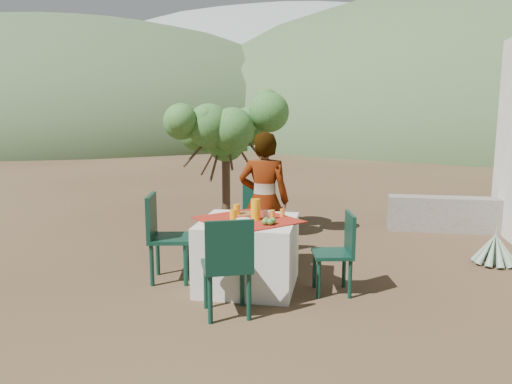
# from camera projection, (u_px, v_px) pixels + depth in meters

# --- Properties ---
(ground) EXTENTS (160.00, 160.00, 0.00)m
(ground) POSITION_uv_depth(u_px,v_px,m) (190.00, 295.00, 5.27)
(ground) COLOR #372119
(ground) RESTS_ON ground
(table) EXTENTS (1.30, 1.30, 0.76)m
(table) POSITION_uv_depth(u_px,v_px,m) (248.00, 253.00, 5.48)
(table) COLOR white
(table) RESTS_ON ground
(chair_far) EXTENTS (0.44, 0.44, 0.95)m
(chair_far) POSITION_uv_depth(u_px,v_px,m) (257.00, 217.00, 6.59)
(chair_far) COLOR black
(chair_far) RESTS_ON ground
(chair_near) EXTENTS (0.58, 0.58, 0.97)m
(chair_near) POSITION_uv_depth(u_px,v_px,m) (228.00, 263.00, 4.63)
(chair_near) COLOR black
(chair_near) RESTS_ON ground
(chair_left) EXTENTS (0.54, 0.54, 1.00)m
(chair_left) POSITION_uv_depth(u_px,v_px,m) (163.00, 233.00, 5.65)
(chair_left) COLOR black
(chair_left) RESTS_ON ground
(chair_right) EXTENTS (0.47, 0.47, 0.87)m
(chair_right) POSITION_uv_depth(u_px,v_px,m) (339.00, 249.00, 5.27)
(chair_right) COLOR black
(chair_right) RESTS_ON ground
(person) EXTENTS (0.63, 0.42, 1.69)m
(person) POSITION_uv_depth(u_px,v_px,m) (264.00, 201.00, 6.05)
(person) COLOR #8C6651
(person) RESTS_ON ground
(shrub_tree) EXTENTS (1.64, 1.61, 1.93)m
(shrub_tree) POSITION_uv_depth(u_px,v_px,m) (230.00, 137.00, 7.50)
(shrub_tree) COLOR #493224
(shrub_tree) RESTS_ON ground
(agave) EXTENTS (0.54, 0.54, 0.57)m
(agave) POSITION_uv_depth(u_px,v_px,m) (495.00, 249.00, 6.29)
(agave) COLOR gray
(agave) RESTS_ON ground
(stone_wall) EXTENTS (2.60, 0.35, 0.55)m
(stone_wall) POSITION_uv_depth(u_px,v_px,m) (472.00, 215.00, 7.91)
(stone_wall) COLOR gray
(stone_wall) RESTS_ON ground
(hill_near_left) EXTENTS (40.00, 40.00, 16.00)m
(hill_near_left) POSITION_uv_depth(u_px,v_px,m) (81.00, 134.00, 37.48)
(hill_near_left) COLOR #3C532E
(hill_near_left) RESTS_ON ground
(hill_near_right) EXTENTS (48.00, 48.00, 20.00)m
(hill_near_right) POSITION_uv_depth(u_px,v_px,m) (483.00, 133.00, 38.16)
(hill_near_right) COLOR #3C532E
(hill_near_right) RESTS_ON ground
(hill_far_center) EXTENTS (60.00, 60.00, 24.00)m
(hill_far_center) POSITION_uv_depth(u_px,v_px,m) (295.00, 125.00, 56.43)
(hill_far_center) COLOR gray
(hill_far_center) RESTS_ON ground
(plate_far) EXTENTS (0.24, 0.24, 0.01)m
(plate_far) POSITION_uv_depth(u_px,v_px,m) (246.00, 214.00, 5.66)
(plate_far) COLOR brown
(plate_far) RESTS_ON table
(plate_near) EXTENTS (0.21, 0.21, 0.01)m
(plate_near) POSITION_uv_depth(u_px,v_px,m) (240.00, 223.00, 5.22)
(plate_near) COLOR brown
(plate_near) RESTS_ON table
(glass_far) EXTENTS (0.08, 0.08, 0.12)m
(glass_far) POSITION_uv_depth(u_px,v_px,m) (237.00, 210.00, 5.61)
(glass_far) COLOR #FFA310
(glass_far) RESTS_ON table
(glass_near) EXTENTS (0.08, 0.08, 0.12)m
(glass_near) POSITION_uv_depth(u_px,v_px,m) (233.00, 215.00, 5.31)
(glass_near) COLOR #FFA310
(glass_near) RESTS_ON table
(juice_pitcher) EXTENTS (0.10, 0.10, 0.23)m
(juice_pitcher) POSITION_uv_depth(u_px,v_px,m) (256.00, 209.00, 5.38)
(juice_pitcher) COLOR #FFA310
(juice_pitcher) RESTS_ON table
(bowl_plate) EXTENTS (0.20, 0.20, 0.01)m
(bowl_plate) POSITION_uv_depth(u_px,v_px,m) (243.00, 224.00, 5.15)
(bowl_plate) COLOR brown
(bowl_plate) RESTS_ON table
(white_bowl) EXTENTS (0.15, 0.15, 0.05)m
(white_bowl) POSITION_uv_depth(u_px,v_px,m) (243.00, 221.00, 5.14)
(white_bowl) COLOR white
(white_bowl) RESTS_ON bowl_plate
(jar_left) EXTENTS (0.06, 0.06, 0.09)m
(jar_left) POSITION_uv_depth(u_px,v_px,m) (272.00, 214.00, 5.45)
(jar_left) COLOR orange
(jar_left) RESTS_ON table
(jar_right) EXTENTS (0.05, 0.05, 0.08)m
(jar_right) POSITION_uv_depth(u_px,v_px,m) (282.00, 213.00, 5.55)
(jar_right) COLOR orange
(jar_right) RESTS_ON table
(napkin_holder) EXTENTS (0.08, 0.06, 0.09)m
(napkin_holder) POSITION_uv_depth(u_px,v_px,m) (267.00, 214.00, 5.45)
(napkin_holder) COLOR white
(napkin_holder) RESTS_ON table
(fruit_cluster) EXTENTS (0.14, 0.13, 0.07)m
(fruit_cluster) POSITION_uv_depth(u_px,v_px,m) (269.00, 221.00, 5.16)
(fruit_cluster) COLOR #48802E
(fruit_cluster) RESTS_ON table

